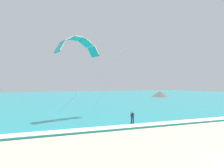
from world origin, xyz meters
name	(u,v)px	position (x,y,z in m)	size (l,w,h in m)	color
sea	(43,98)	(0.00, 73.91, 0.10)	(200.00, 120.00, 0.20)	teal
surf_foam	(137,125)	(0.00, 14.91, 0.22)	(200.00, 1.92, 0.04)	white
surfboard	(132,125)	(0.27, 16.48, 0.03)	(0.99, 1.45, 0.09)	yellow
kitesurfer	(132,117)	(0.28, 16.50, 0.94)	(0.66, 0.66, 1.69)	#191E38
kite_primary	(77,44)	(-3.74, 25.61, 10.82)	(7.67, 10.91, 10.77)	teal
headland_right	(160,94)	(39.33, 64.56, 1.01)	(7.68, 7.73, 2.26)	#56514C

